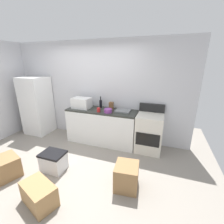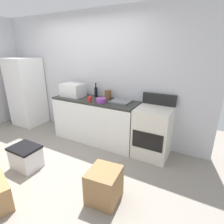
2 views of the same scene
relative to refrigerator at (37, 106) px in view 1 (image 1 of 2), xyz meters
name	(u,v)px [view 1 (image 1 of 2)]	position (x,y,z in m)	size (l,w,h in m)	color
ground_plane	(67,166)	(1.75, -1.15, -0.83)	(6.00, 6.00, 0.00)	gray
wall_back	(96,91)	(1.75, 0.40, 0.47)	(5.00, 0.10, 2.60)	silver
kitchen_counter	(102,126)	(2.05, 0.05, -0.38)	(1.80, 0.60, 0.90)	white
refrigerator	(37,106)	(0.00, 0.00, 0.00)	(0.68, 0.66, 1.66)	white
stove_oven	(149,132)	(3.27, 0.06, -0.36)	(0.60, 0.61, 1.10)	silver
microwave	(82,103)	(1.49, 0.04, 0.20)	(0.46, 0.34, 0.27)	white
sink_basin	(123,111)	(2.59, 0.11, 0.08)	(0.36, 0.32, 0.03)	slate
wine_bottle	(101,104)	(1.95, 0.23, 0.18)	(0.07, 0.07, 0.30)	black
coffee_mug	(98,110)	(2.04, -0.12, 0.12)	(0.08, 0.08, 0.10)	red
knife_block	(111,106)	(2.26, 0.20, 0.16)	(0.10, 0.10, 0.18)	brown
mixing_bowl	(108,111)	(2.28, -0.09, 0.11)	(0.19, 0.19, 0.09)	purple
cardboard_box_large	(6,167)	(0.86, -1.76, -0.64)	(0.47, 0.41, 0.38)	olive
cardboard_box_medium	(39,194)	(1.90, -2.03, -0.66)	(0.56, 0.33, 0.34)	#A37A4C
cardboard_box_small	(127,176)	(3.06, -1.28, -0.61)	(0.38, 0.41, 0.43)	olive
storage_bin	(54,161)	(1.59, -1.32, -0.64)	(0.46, 0.36, 0.38)	silver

